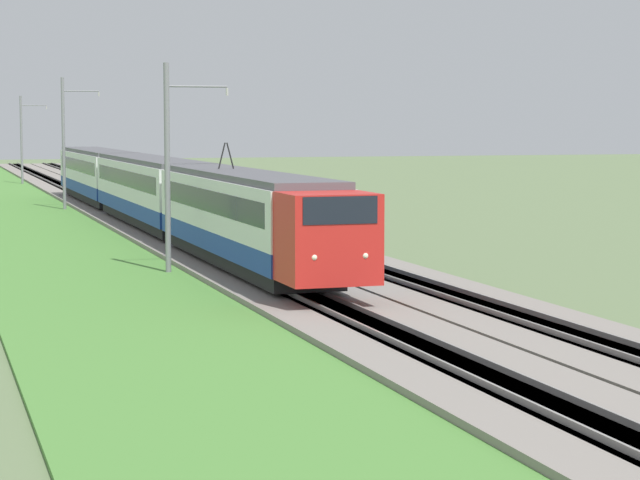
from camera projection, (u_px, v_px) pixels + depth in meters
The scene contains 9 objects.
ballast_main at pixel (194, 248), 57.59m from camera, with size 240.00×4.40×0.30m.
ballast_adjacent at pixel (289, 245), 58.97m from camera, with size 240.00×4.40×0.30m.
track_main at pixel (194, 248), 57.59m from camera, with size 240.00×1.57×0.45m.
track_adjacent at pixel (289, 245), 58.97m from camera, with size 240.00×1.57×0.45m.
grass_verge at pixel (78, 254), 55.99m from camera, with size 240.00×9.26×0.12m.
passenger_train at pixel (150, 187), 68.38m from camera, with size 65.00×2.96×5.12m.
catenary_mast_mid at pixel (169, 166), 48.29m from camera, with size 0.22×2.56×8.23m.
catenary_mast_far at pixel (64, 142), 83.47m from camera, with size 0.22×2.56×8.94m.
catenary_mast_distant at pixel (22, 139), 118.71m from camera, with size 0.22×2.56×8.47m.
Camera 1 is at (-6.36, 11.85, 5.94)m, focal length 70.00 mm.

